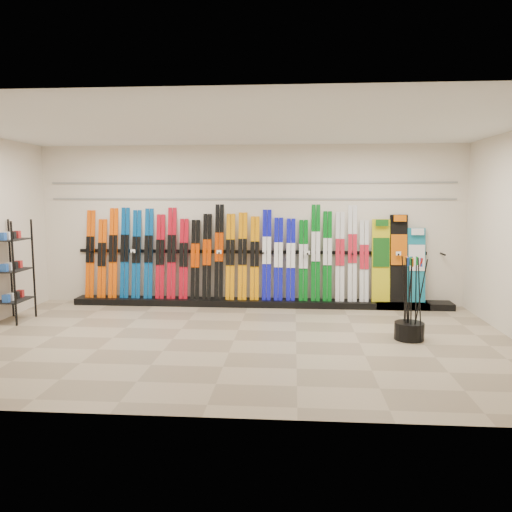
{
  "coord_description": "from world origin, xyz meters",
  "views": [
    {
      "loc": [
        0.83,
        -6.89,
        2.06
      ],
      "look_at": [
        0.24,
        1.0,
        1.1
      ],
      "focal_mm": 35.0,
      "sensor_mm": 36.0,
      "label": 1
    }
  ],
  "objects": [
    {
      "name": "snowboards",
      "position": [
        2.76,
        2.35,
        0.87
      ],
      "size": [
        0.97,
        0.25,
        1.6
      ],
      "color": "gold",
      "rests_on": "ski_rack_base"
    },
    {
      "name": "slatwall_rail_0",
      "position": [
        0.0,
        2.48,
        2.0
      ],
      "size": [
        7.6,
        0.02,
        0.03
      ],
      "primitive_type": "cube",
      "color": "gray",
      "rests_on": "back_wall"
    },
    {
      "name": "ski_poles",
      "position": [
        2.5,
        0.23,
        0.61
      ],
      "size": [
        0.3,
        0.38,
        1.18
      ],
      "color": "black",
      "rests_on": "pole_bin"
    },
    {
      "name": "ceiling",
      "position": [
        0.0,
        0.0,
        3.0
      ],
      "size": [
        8.0,
        8.0,
        0.0
      ],
      "primitive_type": "plane",
      "rotation": [
        3.14,
        0.0,
        0.0
      ],
      "color": "silver",
      "rests_on": "back_wall"
    },
    {
      "name": "skis",
      "position": [
        -0.45,
        2.36,
        0.93
      ],
      "size": [
        5.37,
        0.3,
        1.82
      ],
      "color": "#EA4F03",
      "rests_on": "ski_rack_base"
    },
    {
      "name": "accessory_rack",
      "position": [
        -3.75,
        0.85,
        0.83
      ],
      "size": [
        0.4,
        0.6,
        1.67
      ],
      "primitive_type": "cube",
      "color": "black",
      "rests_on": "floor"
    },
    {
      "name": "floor",
      "position": [
        0.0,
        0.0,
        0.0
      ],
      "size": [
        8.0,
        8.0,
        0.0
      ],
      "primitive_type": "plane",
      "color": "#85745C",
      "rests_on": "ground"
    },
    {
      "name": "back_wall",
      "position": [
        0.0,
        2.5,
        1.5
      ],
      "size": [
        8.0,
        0.0,
        8.0
      ],
      "primitive_type": "plane",
      "rotation": [
        1.57,
        0.0,
        0.0
      ],
      "color": "beige",
      "rests_on": "floor"
    },
    {
      "name": "ski_rack_base",
      "position": [
        0.22,
        2.28,
        0.06
      ],
      "size": [
        8.0,
        0.4,
        0.12
      ],
      "primitive_type": "cube",
      "color": "black",
      "rests_on": "floor"
    },
    {
      "name": "slatwall_rail_1",
      "position": [
        0.0,
        2.48,
        2.3
      ],
      "size": [
        7.6,
        0.02,
        0.03
      ],
      "primitive_type": "cube",
      "color": "gray",
      "rests_on": "back_wall"
    },
    {
      "name": "pole_bin",
      "position": [
        2.51,
        0.24,
        0.12
      ],
      "size": [
        0.42,
        0.42,
        0.25
      ],
      "primitive_type": "cylinder",
      "color": "black",
      "rests_on": "floor"
    }
  ]
}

